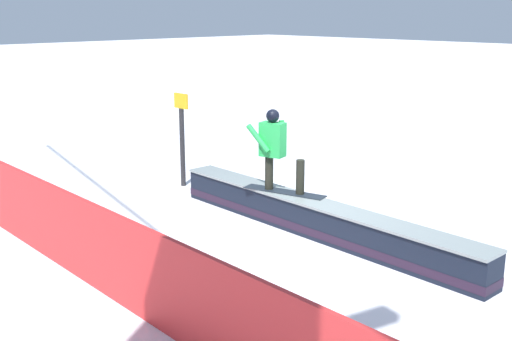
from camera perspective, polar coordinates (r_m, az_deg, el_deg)
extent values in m
plane|color=white|center=(10.25, 5.38, -5.81)|extent=(120.00, 120.00, 0.00)
cube|color=black|center=(10.17, 5.42, -4.43)|extent=(6.10, 0.69, 0.52)
cube|color=#271A2D|center=(10.21, 5.40, -5.12)|extent=(6.11, 0.70, 0.13)
cube|color=gray|center=(10.08, 5.46, -2.92)|extent=(6.10, 0.75, 0.04)
cube|color=#1E2630|center=(10.55, 2.56, -1.92)|extent=(1.47, 0.63, 0.01)
cylinder|color=black|center=(10.61, 1.19, -0.18)|extent=(0.17, 0.17, 0.57)
cylinder|color=black|center=(10.34, 4.01, -0.59)|extent=(0.17, 0.17, 0.57)
cube|color=green|center=(10.45, 1.50, 2.81)|extent=(0.45, 0.33, 0.57)
sphere|color=black|center=(10.38, 1.52, 4.95)|extent=(0.22, 0.22, 0.22)
cylinder|color=green|center=(10.40, 0.19, 2.91)|extent=(0.45, 0.20, 0.46)
cylinder|color=green|center=(10.54, 2.42, 3.06)|extent=(0.16, 0.12, 0.56)
cube|color=red|center=(7.83, -11.92, -8.05)|extent=(10.95, 0.49, 1.16)
cylinder|color=#262628|center=(12.92, -6.65, 2.07)|extent=(0.10, 0.10, 1.60)
cube|color=yellow|center=(12.75, -6.77, 6.25)|extent=(0.40, 0.04, 0.30)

